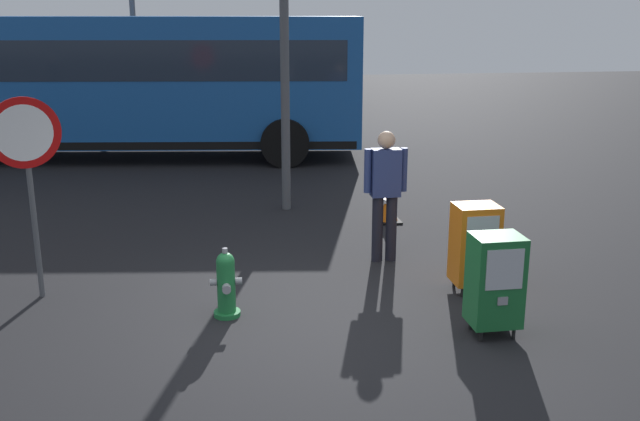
{
  "coord_description": "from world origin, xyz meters",
  "views": [
    {
      "loc": [
        -0.93,
        -6.53,
        3.06
      ],
      "look_at": [
        0.3,
        1.2,
        0.9
      ],
      "focal_mm": 40.15,
      "sensor_mm": 36.0,
      "label": 1
    }
  ],
  "objects_px": {
    "pedestrian": "(385,189)",
    "traffic_cone": "(389,205)",
    "newspaper_box_primary": "(475,244)",
    "bus_near": "(115,78)",
    "newspaper_box_secondary": "(495,280)",
    "stop_sign": "(27,156)",
    "fire_hydrant": "(226,284)"
  },
  "relations": [
    {
      "from": "pedestrian",
      "to": "traffic_cone",
      "type": "relative_size",
      "value": 3.15
    },
    {
      "from": "fire_hydrant",
      "to": "newspaper_box_primary",
      "type": "relative_size",
      "value": 0.73
    },
    {
      "from": "stop_sign",
      "to": "fire_hydrant",
      "type": "bearing_deg",
      "value": -22.8
    },
    {
      "from": "newspaper_box_primary",
      "to": "newspaper_box_secondary",
      "type": "height_order",
      "value": "same"
    },
    {
      "from": "fire_hydrant",
      "to": "newspaper_box_primary",
      "type": "distance_m",
      "value": 2.8
    },
    {
      "from": "stop_sign",
      "to": "pedestrian",
      "type": "height_order",
      "value": "stop_sign"
    },
    {
      "from": "pedestrian",
      "to": "traffic_cone",
      "type": "xyz_separation_m",
      "value": [
        0.49,
        1.68,
        -0.69
      ]
    },
    {
      "from": "newspaper_box_secondary",
      "to": "stop_sign",
      "type": "xyz_separation_m",
      "value": [
        -4.6,
        1.71,
        1.03
      ]
    },
    {
      "from": "fire_hydrant",
      "to": "newspaper_box_primary",
      "type": "height_order",
      "value": "newspaper_box_primary"
    },
    {
      "from": "pedestrian",
      "to": "traffic_cone",
      "type": "bearing_deg",
      "value": 73.64
    },
    {
      "from": "fire_hydrant",
      "to": "traffic_cone",
      "type": "height_order",
      "value": "fire_hydrant"
    },
    {
      "from": "newspaper_box_primary",
      "to": "newspaper_box_secondary",
      "type": "distance_m",
      "value": 1.13
    },
    {
      "from": "stop_sign",
      "to": "traffic_cone",
      "type": "distance_m",
      "value": 5.28
    },
    {
      "from": "newspaper_box_primary",
      "to": "bus_near",
      "type": "relative_size",
      "value": 0.09
    },
    {
      "from": "newspaper_box_primary",
      "to": "traffic_cone",
      "type": "bearing_deg",
      "value": 94.83
    },
    {
      "from": "newspaper_box_primary",
      "to": "bus_near",
      "type": "height_order",
      "value": "bus_near"
    },
    {
      "from": "newspaper_box_primary",
      "to": "traffic_cone",
      "type": "xyz_separation_m",
      "value": [
        -0.24,
        2.89,
        -0.31
      ]
    },
    {
      "from": "newspaper_box_secondary",
      "to": "traffic_cone",
      "type": "height_order",
      "value": "newspaper_box_secondary"
    },
    {
      "from": "stop_sign",
      "to": "newspaper_box_secondary",
      "type": "bearing_deg",
      "value": -20.45
    },
    {
      "from": "fire_hydrant",
      "to": "pedestrian",
      "type": "bearing_deg",
      "value": 35.29
    },
    {
      "from": "fire_hydrant",
      "to": "stop_sign",
      "type": "bearing_deg",
      "value": 157.2
    },
    {
      "from": "pedestrian",
      "to": "bus_near",
      "type": "distance_m",
      "value": 8.72
    },
    {
      "from": "newspaper_box_primary",
      "to": "pedestrian",
      "type": "distance_m",
      "value": 1.46
    },
    {
      "from": "traffic_cone",
      "to": "stop_sign",
      "type": "bearing_deg",
      "value": -153.5
    },
    {
      "from": "fire_hydrant",
      "to": "stop_sign",
      "type": "xyz_separation_m",
      "value": [
        -2.03,
        0.85,
        1.25
      ]
    },
    {
      "from": "bus_near",
      "to": "stop_sign",
      "type": "bearing_deg",
      "value": -82.24
    },
    {
      "from": "newspaper_box_secondary",
      "to": "bus_near",
      "type": "relative_size",
      "value": 0.09
    },
    {
      "from": "newspaper_box_secondary",
      "to": "traffic_cone",
      "type": "bearing_deg",
      "value": 90.4
    },
    {
      "from": "fire_hydrant",
      "to": "bus_near",
      "type": "xyz_separation_m",
      "value": [
        -2.03,
        9.11,
        1.36
      ]
    },
    {
      "from": "traffic_cone",
      "to": "newspaper_box_secondary",
      "type": "bearing_deg",
      "value": -89.6
    },
    {
      "from": "stop_sign",
      "to": "bus_near",
      "type": "distance_m",
      "value": 8.26
    },
    {
      "from": "pedestrian",
      "to": "bus_near",
      "type": "bearing_deg",
      "value": 118.01
    }
  ]
}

